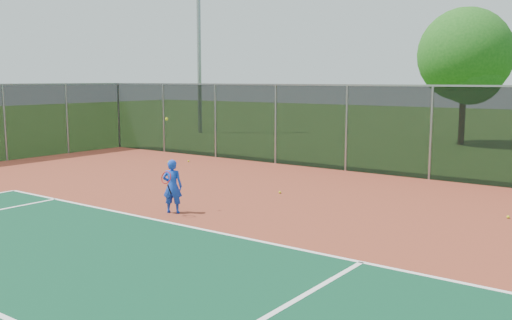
{
  "coord_description": "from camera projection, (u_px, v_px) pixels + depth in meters",
  "views": [
    {
      "loc": [
        6.23,
        -5.87,
        3.21
      ],
      "look_at": [
        -1.78,
        5.0,
        1.3
      ],
      "focal_mm": 40.0,
      "sensor_mm": 36.0,
      "label": 1
    }
  ],
  "objects": [
    {
      "name": "ground",
      "position": [
        157.0,
        289.0,
        8.79
      ],
      "size": [
        120.0,
        120.0,
        0.0
      ],
      "primitive_type": "plane",
      "color": "#2C5418",
      "rests_on": "ground"
    },
    {
      "name": "tennis_player",
      "position": [
        172.0,
        186.0,
        13.66
      ],
      "size": [
        0.59,
        0.66,
        2.29
      ],
      "color": "blue",
      "rests_on": "court_apron"
    },
    {
      "name": "practice_ball_4",
      "position": [
        188.0,
        161.0,
        22.23
      ],
      "size": [
        0.07,
        0.07,
        0.07
      ],
      "primitive_type": "sphere",
      "color": "#CDD118",
      "rests_on": "court_apron"
    },
    {
      "name": "practice_ball_3",
      "position": [
        165.0,
        195.0,
        15.7
      ],
      "size": [
        0.07,
        0.07,
        0.07
      ],
      "primitive_type": "sphere",
      "color": "#CDD118",
      "rests_on": "court_apron"
    },
    {
      "name": "tree_back_left",
      "position": [
        467.0,
        59.0,
        27.63
      ],
      "size": [
        4.55,
        4.55,
        6.69
      ],
      "color": "#352113",
      "rests_on": "ground"
    },
    {
      "name": "floodlight_nw",
      "position": [
        199.0,
        25.0,
        33.75
      ],
      "size": [
        0.9,
        0.4,
        11.28
      ],
      "color": "gray",
      "rests_on": "ground"
    },
    {
      "name": "fence_back",
      "position": [
        431.0,
        132.0,
        18.14
      ],
      "size": [
        30.0,
        0.06,
        3.03
      ],
      "color": "black",
      "rests_on": "court_apron"
    },
    {
      "name": "practice_ball_0",
      "position": [
        280.0,
        192.0,
        16.07
      ],
      "size": [
        0.07,
        0.07,
        0.07
      ],
      "primitive_type": "sphere",
      "color": "#CDD118",
      "rests_on": "court_apron"
    },
    {
      "name": "practice_ball_1",
      "position": [
        168.0,
        162.0,
        21.97
      ],
      "size": [
        0.07,
        0.07,
        0.07
      ],
      "primitive_type": "sphere",
      "color": "#CDD118",
      "rests_on": "court_apron"
    },
    {
      "name": "practice_ball_5",
      "position": [
        508.0,
        217.0,
        13.19
      ],
      "size": [
        0.07,
        0.07,
        0.07
      ],
      "primitive_type": "sphere",
      "color": "#CDD118",
      "rests_on": "court_apron"
    },
    {
      "name": "court_apron",
      "position": [
        237.0,
        257.0,
        10.38
      ],
      "size": [
        30.0,
        20.0,
        0.02
      ],
      "primitive_type": "cube",
      "color": "brown",
      "rests_on": "ground"
    }
  ]
}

